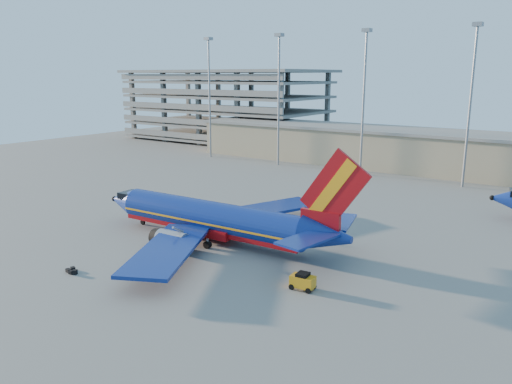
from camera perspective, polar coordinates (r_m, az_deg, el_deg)
ground at (r=63.11m, az=-0.99°, el=-5.14°), size 220.00×220.00×0.00m
terminal_building at (r=110.40m, az=21.60°, el=4.19°), size 122.00×16.00×8.50m
parking_garage at (r=156.62m, az=-3.36°, el=10.21°), size 62.00×32.00×21.40m
light_mast_row at (r=99.12m, az=17.68°, el=11.27°), size 101.60×1.60×28.65m
aircraft_main at (r=61.02m, az=-4.52°, el=-3.15°), size 37.55×36.09×12.71m
baggage_tug at (r=48.18m, az=5.36°, el=-10.07°), size 2.42×1.59×1.66m
luggage_pile at (r=55.37m, az=-20.30°, el=-8.45°), size 1.69×1.14×0.48m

